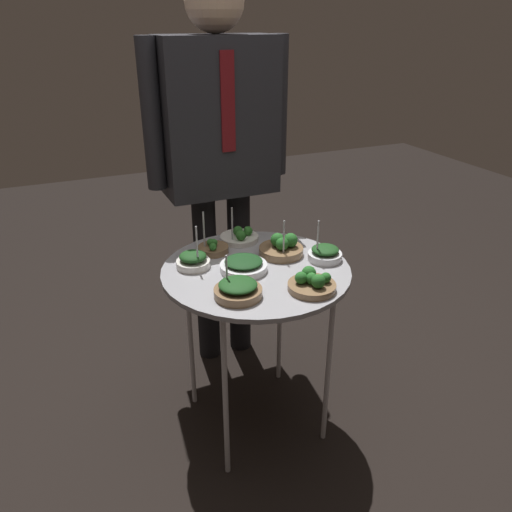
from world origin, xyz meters
The scene contains 11 objects.
ground_plane centered at (0.00, 0.00, 0.00)m, with size 8.00×8.00×0.00m, color black.
serving_cart centered at (0.00, 0.00, 0.68)m, with size 0.71×0.71×0.73m.
bowl_spinach_mid_right centered at (-0.05, 0.00, 0.76)m, with size 0.18×0.18×0.05m.
bowl_broccoli_front_center centered at (0.11, -0.23, 0.76)m, with size 0.17×0.17×0.07m.
bowl_broccoli_front_right centered at (0.04, 0.26, 0.75)m, with size 0.16×0.16×0.16m.
bowl_spinach_near_rim centered at (-0.14, -0.17, 0.76)m, with size 0.16×0.16×0.14m.
bowl_spinach_back_right centered at (0.27, -0.04, 0.76)m, with size 0.13×0.13×0.17m.
bowl_spinach_front_left centered at (-0.21, 0.10, 0.76)m, with size 0.13×0.13×0.18m.
bowl_broccoli_back_left centered at (0.14, 0.07, 0.76)m, with size 0.17×0.17×0.16m.
bowl_broccoli_center centered at (-0.10, 0.19, 0.75)m, with size 0.12×0.12×0.17m.
waiter_figure centered at (0.06, 0.53, 1.11)m, with size 0.65×0.24×1.75m.
Camera 1 is at (-0.67, -1.51, 1.58)m, focal length 35.00 mm.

